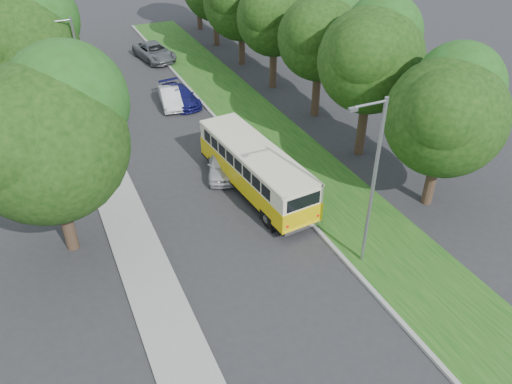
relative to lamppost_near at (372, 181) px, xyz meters
name	(u,v)px	position (x,y,z in m)	size (l,w,h in m)	color
ground	(253,254)	(-4.21, 2.50, -4.37)	(120.00, 120.00, 0.00)	#2A2A2C
curb	(275,183)	(-0.61, 7.50, -4.29)	(0.20, 70.00, 0.15)	gray
grass_verge	(311,174)	(1.74, 7.50, -4.30)	(4.50, 70.00, 0.13)	#144713
sidewalk	(126,220)	(-9.01, 7.50, -4.31)	(2.20, 70.00, 0.12)	gray
treeline	(187,21)	(-1.06, 20.49, 1.56)	(24.27, 41.91, 9.46)	#332319
lamppost_near	(372,181)	(0.00, 0.00, 0.00)	(1.71, 0.16, 8.00)	gray
lamppost_far	(80,72)	(-8.91, 18.50, -0.25)	(1.71, 0.16, 7.50)	gray
warning_sign	(101,133)	(-8.71, 14.48, -2.66)	(0.56, 0.10, 2.50)	gray
vintage_bus	(255,170)	(-1.92, 7.23, -3.00)	(2.38, 9.24, 2.75)	yellow
car_silver	(222,163)	(-2.87, 9.83, -3.69)	(1.60, 3.98, 1.36)	silver
car_white	(170,97)	(-2.82, 20.33, -3.72)	(1.37, 3.92, 1.29)	white
car_blue	(180,96)	(-2.06, 20.34, -3.72)	(1.81, 4.45, 1.29)	navy
car_grey	(154,52)	(-1.21, 30.79, -3.63)	(2.46, 5.34, 1.48)	slate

